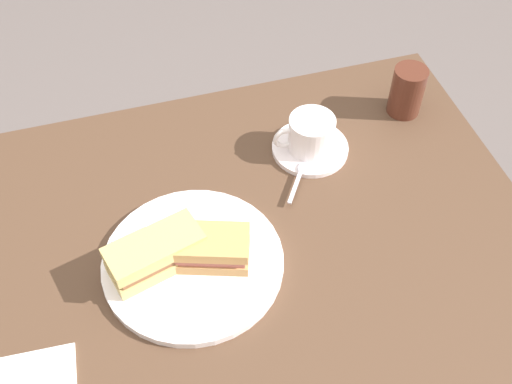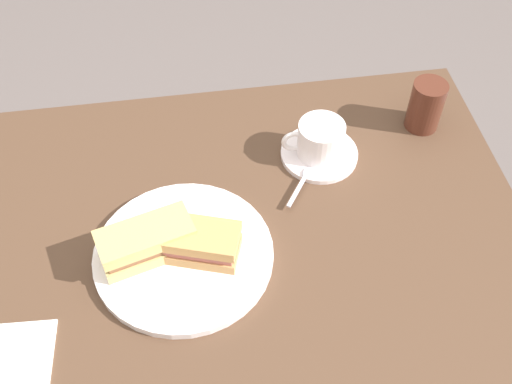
{
  "view_description": "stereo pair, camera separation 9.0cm",
  "coord_description": "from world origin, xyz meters",
  "px_view_note": "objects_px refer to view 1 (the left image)",
  "views": [
    {
      "loc": [
        0.09,
        0.57,
        1.54
      ],
      "look_at": [
        -0.09,
        -0.07,
        0.73
      ],
      "focal_mm": 43.59,
      "sensor_mm": 36.0,
      "label": 1
    },
    {
      "loc": [
        0.01,
        0.59,
        1.54
      ],
      "look_at": [
        -0.09,
        -0.07,
        0.73
      ],
      "focal_mm": 43.59,
      "sensor_mm": 36.0,
      "label": 2
    }
  ],
  "objects_px": {
    "sandwich_back": "(156,254)",
    "coffee_saucer": "(310,148)",
    "sandwich_plate": "(193,262)",
    "dining_table": "(216,289)",
    "coffee_cup": "(311,133)",
    "spoon": "(299,175)",
    "drinking_glass": "(407,91)",
    "sandwich_front": "(210,248)"
  },
  "relations": [
    {
      "from": "sandwich_back",
      "to": "coffee_saucer",
      "type": "distance_m",
      "value": 0.37
    },
    {
      "from": "sandwich_plate",
      "to": "coffee_saucer",
      "type": "bearing_deg",
      "value": -144.66
    },
    {
      "from": "dining_table",
      "to": "sandwich_plate",
      "type": "relative_size",
      "value": 3.77
    },
    {
      "from": "dining_table",
      "to": "coffee_saucer",
      "type": "relative_size",
      "value": 7.71
    },
    {
      "from": "dining_table",
      "to": "coffee_cup",
      "type": "bearing_deg",
      "value": -144.23
    },
    {
      "from": "dining_table",
      "to": "spoon",
      "type": "xyz_separation_m",
      "value": [
        -0.18,
        -0.1,
        0.14
      ]
    },
    {
      "from": "dining_table",
      "to": "drinking_glass",
      "type": "distance_m",
      "value": 0.52
    },
    {
      "from": "sandwich_front",
      "to": "sandwich_back",
      "type": "height_order",
      "value": "sandwich_back"
    },
    {
      "from": "coffee_saucer",
      "to": "sandwich_back",
      "type": "bearing_deg",
      "value": 29.33
    },
    {
      "from": "sandwich_plate",
      "to": "sandwich_front",
      "type": "bearing_deg",
      "value": 172.93
    },
    {
      "from": "sandwich_back",
      "to": "spoon",
      "type": "height_order",
      "value": "sandwich_back"
    },
    {
      "from": "coffee_cup",
      "to": "drinking_glass",
      "type": "xyz_separation_m",
      "value": [
        -0.21,
        -0.05,
        0.0
      ]
    },
    {
      "from": "sandwich_plate",
      "to": "spoon",
      "type": "relative_size",
      "value": 3.27
    },
    {
      "from": "dining_table",
      "to": "sandwich_back",
      "type": "xyz_separation_m",
      "value": [
        0.09,
        0.02,
        0.17
      ]
    },
    {
      "from": "sandwich_back",
      "to": "coffee_saucer",
      "type": "relative_size",
      "value": 1.14
    },
    {
      "from": "sandwich_plate",
      "to": "spoon",
      "type": "height_order",
      "value": "spoon"
    },
    {
      "from": "sandwich_front",
      "to": "dining_table",
      "type": "bearing_deg",
      "value": -106.91
    },
    {
      "from": "drinking_glass",
      "to": "sandwich_front",
      "type": "bearing_deg",
      "value": 28.38
    },
    {
      "from": "sandwich_back",
      "to": "coffee_saucer",
      "type": "xyz_separation_m",
      "value": [
        -0.32,
        -0.18,
        -0.04
      ]
    },
    {
      "from": "dining_table",
      "to": "drinking_glass",
      "type": "height_order",
      "value": "drinking_glass"
    },
    {
      "from": "spoon",
      "to": "drinking_glass",
      "type": "distance_m",
      "value": 0.28
    },
    {
      "from": "sandwich_plate",
      "to": "sandwich_back",
      "type": "xyz_separation_m",
      "value": [
        0.05,
        -0.01,
        0.04
      ]
    },
    {
      "from": "coffee_saucer",
      "to": "drinking_glass",
      "type": "relative_size",
      "value": 1.42
    },
    {
      "from": "sandwich_back",
      "to": "spoon",
      "type": "bearing_deg",
      "value": -157.36
    },
    {
      "from": "coffee_cup",
      "to": "spoon",
      "type": "distance_m",
      "value": 0.08
    },
    {
      "from": "sandwich_back",
      "to": "sandwich_plate",
      "type": "bearing_deg",
      "value": 171.37
    },
    {
      "from": "coffee_saucer",
      "to": "spoon",
      "type": "height_order",
      "value": "spoon"
    },
    {
      "from": "sandwich_plate",
      "to": "coffee_cup",
      "type": "bearing_deg",
      "value": -144.46
    },
    {
      "from": "spoon",
      "to": "coffee_saucer",
      "type": "bearing_deg",
      "value": -123.95
    },
    {
      "from": "dining_table",
      "to": "spoon",
      "type": "distance_m",
      "value": 0.25
    },
    {
      "from": "coffee_saucer",
      "to": "drinking_glass",
      "type": "bearing_deg",
      "value": -166.47
    },
    {
      "from": "drinking_glass",
      "to": "sandwich_back",
      "type": "bearing_deg",
      "value": 23.44
    },
    {
      "from": "sandwich_plate",
      "to": "sandwich_front",
      "type": "distance_m",
      "value": 0.04
    },
    {
      "from": "spoon",
      "to": "sandwich_back",
      "type": "bearing_deg",
      "value": 22.64
    },
    {
      "from": "coffee_saucer",
      "to": "drinking_glass",
      "type": "distance_m",
      "value": 0.22
    },
    {
      "from": "sandwich_front",
      "to": "coffee_saucer",
      "type": "relative_size",
      "value": 0.97
    },
    {
      "from": "spoon",
      "to": "coffee_cup",
      "type": "bearing_deg",
      "value": -122.81
    },
    {
      "from": "sandwich_plate",
      "to": "drinking_glass",
      "type": "xyz_separation_m",
      "value": [
        -0.47,
        -0.24,
        0.04
      ]
    },
    {
      "from": "dining_table",
      "to": "coffee_saucer",
      "type": "height_order",
      "value": "coffee_saucer"
    },
    {
      "from": "coffee_saucer",
      "to": "coffee_cup",
      "type": "xyz_separation_m",
      "value": [
        0.0,
        -0.0,
        0.04
      ]
    },
    {
      "from": "dining_table",
      "to": "drinking_glass",
      "type": "bearing_deg",
      "value": -154.08
    },
    {
      "from": "coffee_saucer",
      "to": "sandwich_plate",
      "type": "bearing_deg",
      "value": 35.34
    }
  ]
}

